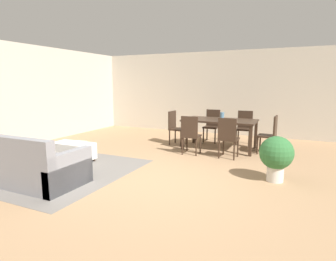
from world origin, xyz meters
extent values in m
plane|color=#9E7A56|center=(0.00, 0.00, 0.00)|extent=(10.80, 10.80, 0.00)
cube|color=#BCB2A0|center=(0.00, 5.00, 1.35)|extent=(9.00, 0.12, 2.70)
cube|color=#BCB2A0|center=(-4.50, 0.50, 1.35)|extent=(0.12, 11.00, 2.70)
cube|color=slate|center=(-2.10, -0.35, 0.00)|extent=(3.00, 2.80, 0.01)
cube|color=gray|center=(-2.05, -1.00, 0.21)|extent=(2.22, 0.94, 0.42)
cube|color=gray|center=(-2.05, -1.39, 0.64)|extent=(2.22, 0.16, 0.44)
cube|color=gray|center=(-1.01, -1.00, 0.31)|extent=(0.14, 0.94, 0.62)
cube|color=silver|center=(-1.61, -1.14, 0.59)|extent=(0.34, 0.10, 0.34)
cube|color=silver|center=(-2.14, 0.29, 0.23)|extent=(0.91, 0.46, 0.35)
cylinder|color=#332319|center=(-2.55, 0.47, 0.03)|extent=(0.05, 0.05, 0.06)
cylinder|color=#332319|center=(-1.74, 0.47, 0.03)|extent=(0.05, 0.05, 0.06)
cylinder|color=#332319|center=(-2.55, 0.11, 0.03)|extent=(0.05, 0.05, 0.06)
cylinder|color=#332319|center=(-1.74, 0.11, 0.03)|extent=(0.05, 0.05, 0.06)
cube|color=#332319|center=(0.42, 2.75, 0.74)|extent=(1.80, 0.99, 0.04)
cube|color=#332319|center=(-0.42, 3.18, 0.36)|extent=(0.07, 0.07, 0.72)
cube|color=#332319|center=(1.26, 3.18, 0.36)|extent=(0.07, 0.07, 0.72)
cube|color=#332319|center=(-0.42, 2.32, 0.36)|extent=(0.07, 0.07, 0.72)
cube|color=#332319|center=(1.26, 2.32, 0.36)|extent=(0.07, 0.07, 0.72)
cube|color=#332319|center=(-0.06, 1.98, 0.43)|extent=(0.41, 0.41, 0.04)
cube|color=#332319|center=(-0.05, 1.80, 0.69)|extent=(0.40, 0.06, 0.47)
cylinder|color=#332319|center=(-0.23, 2.14, 0.21)|extent=(0.04, 0.04, 0.41)
cylinder|color=#332319|center=(0.11, 2.15, 0.21)|extent=(0.04, 0.04, 0.41)
cylinder|color=#332319|center=(-0.22, 1.80, 0.21)|extent=(0.04, 0.04, 0.41)
cylinder|color=#332319|center=(0.12, 1.81, 0.21)|extent=(0.04, 0.04, 0.41)
cube|color=#332319|center=(0.83, 1.99, 0.43)|extent=(0.42, 0.42, 0.04)
cube|color=#332319|center=(0.82, 1.81, 0.69)|extent=(0.40, 0.06, 0.47)
cylinder|color=#332319|center=(0.67, 2.17, 0.21)|extent=(0.04, 0.04, 0.41)
cylinder|color=#332319|center=(1.01, 2.16, 0.21)|extent=(0.04, 0.04, 0.41)
cylinder|color=#332319|center=(0.65, 1.83, 0.21)|extent=(0.04, 0.04, 0.41)
cylinder|color=#332319|center=(0.99, 1.82, 0.21)|extent=(0.04, 0.04, 0.41)
cube|color=#332319|center=(-0.02, 3.49, 0.43)|extent=(0.40, 0.40, 0.04)
cube|color=#332319|center=(-0.02, 3.67, 0.69)|extent=(0.40, 0.04, 0.47)
cylinder|color=#332319|center=(0.15, 3.32, 0.21)|extent=(0.04, 0.04, 0.41)
cylinder|color=#332319|center=(-0.19, 3.32, 0.21)|extent=(0.04, 0.04, 0.41)
cylinder|color=#332319|center=(0.15, 3.66, 0.21)|extent=(0.04, 0.04, 0.41)
cylinder|color=#332319|center=(-0.19, 3.66, 0.21)|extent=(0.04, 0.04, 0.41)
cube|color=#332319|center=(0.89, 3.52, 0.43)|extent=(0.41, 0.41, 0.04)
cube|color=#332319|center=(0.89, 3.70, 0.69)|extent=(0.40, 0.05, 0.47)
cylinder|color=#332319|center=(1.07, 3.36, 0.21)|extent=(0.04, 0.04, 0.41)
cylinder|color=#332319|center=(0.73, 3.35, 0.21)|extent=(0.04, 0.04, 0.41)
cylinder|color=#332319|center=(1.06, 3.70, 0.21)|extent=(0.04, 0.04, 0.41)
cylinder|color=#332319|center=(0.72, 3.69, 0.21)|extent=(0.04, 0.04, 0.41)
cube|color=#332319|center=(1.56, 2.74, 0.43)|extent=(0.42, 0.42, 0.04)
cube|color=#332319|center=(1.74, 2.73, 0.69)|extent=(0.06, 0.40, 0.47)
cylinder|color=#332319|center=(1.38, 2.58, 0.21)|extent=(0.04, 0.04, 0.41)
cylinder|color=#332319|center=(1.40, 2.92, 0.21)|extent=(0.04, 0.04, 0.41)
cylinder|color=#332319|center=(1.72, 2.56, 0.21)|extent=(0.04, 0.04, 0.41)
cylinder|color=#332319|center=(1.74, 2.90, 0.21)|extent=(0.04, 0.04, 0.41)
cube|color=#332319|center=(-0.75, 2.78, 0.43)|extent=(0.43, 0.43, 0.04)
cube|color=#332319|center=(-0.92, 2.79, 0.69)|extent=(0.07, 0.40, 0.47)
cylinder|color=#332319|center=(-0.56, 2.94, 0.21)|extent=(0.04, 0.04, 0.41)
cylinder|color=#332319|center=(-0.59, 2.60, 0.21)|extent=(0.04, 0.04, 0.41)
cylinder|color=#332319|center=(-0.90, 2.96, 0.21)|extent=(0.04, 0.04, 0.41)
cylinder|color=#332319|center=(-0.93, 2.62, 0.21)|extent=(0.04, 0.04, 0.41)
cylinder|color=slate|center=(0.48, 2.70, 0.86)|extent=(0.10, 0.10, 0.19)
cube|color=silver|center=(-2.01, 0.33, 0.42)|extent=(0.29, 0.23, 0.03)
cylinder|color=beige|center=(1.91, 0.79, 0.13)|extent=(0.28, 0.28, 0.26)
sphere|color=#2D6633|center=(1.91, 0.79, 0.50)|extent=(0.57, 0.57, 0.57)
camera|label=1|loc=(2.18, -4.17, 1.66)|focal=29.86mm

